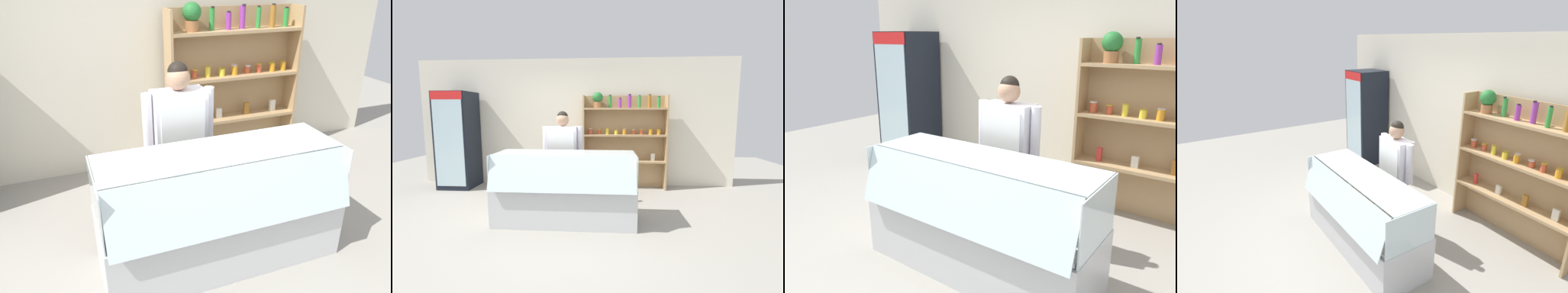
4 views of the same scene
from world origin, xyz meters
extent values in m
plane|color=gray|center=(0.00, 0.00, 0.00)|extent=(12.00, 12.00, 0.00)
cube|color=silver|center=(0.00, 2.17, 1.35)|extent=(6.80, 0.10, 2.70)
cube|color=tan|center=(1.07, 2.00, 0.96)|extent=(1.69, 0.02, 1.92)
cube|color=tan|center=(0.24, 1.86, 0.96)|extent=(0.03, 0.28, 1.92)
cube|color=tan|center=(1.90, 1.86, 0.96)|extent=(0.03, 0.28, 1.92)
cube|color=tan|center=(1.07, 1.86, 0.57)|extent=(1.63, 0.28, 0.04)
cube|color=tan|center=(1.07, 1.86, 1.11)|extent=(1.63, 0.28, 0.04)
cube|color=tan|center=(1.07, 1.86, 1.65)|extent=(1.63, 0.28, 0.04)
cylinder|color=#996038|center=(0.52, 1.86, 1.72)|extent=(0.15, 0.15, 0.12)
sphere|color=#236C2D|center=(0.52, 1.86, 1.87)|extent=(0.21, 0.21, 0.21)
cylinder|color=#2D8C38|center=(0.77, 1.89, 1.79)|extent=(0.06, 0.06, 0.24)
cylinder|color=black|center=(0.77, 1.86, 1.92)|extent=(0.04, 0.04, 0.02)
cylinder|color=purple|center=(0.97, 1.87, 1.76)|extent=(0.07, 0.07, 0.19)
cylinder|color=black|center=(0.97, 1.86, 1.86)|extent=(0.04, 0.04, 0.02)
cylinder|color=purple|center=(1.16, 1.89, 1.79)|extent=(0.07, 0.07, 0.26)
cylinder|color=black|center=(1.16, 1.86, 1.93)|extent=(0.04, 0.04, 0.02)
cylinder|color=#2D8C38|center=(1.36, 1.86, 1.78)|extent=(0.06, 0.06, 0.24)
cylinder|color=black|center=(1.36, 1.86, 1.91)|extent=(0.04, 0.04, 0.02)
cylinder|color=#9E6623|center=(1.56, 1.87, 1.79)|extent=(0.07, 0.07, 0.25)
cylinder|color=black|center=(1.56, 1.86, 1.93)|extent=(0.04, 0.04, 0.02)
cylinder|color=#2D8C38|center=(1.74, 1.87, 1.77)|extent=(0.07, 0.07, 0.21)
cylinder|color=black|center=(1.74, 1.86, 1.89)|extent=(0.04, 0.04, 0.02)
cylinder|color=#BF4C2D|center=(0.38, 1.87, 1.18)|extent=(0.08, 0.08, 0.11)
cylinder|color=silver|center=(0.38, 1.86, 1.24)|extent=(0.09, 0.09, 0.01)
cylinder|color=#BF4C2D|center=(0.56, 1.88, 1.18)|extent=(0.07, 0.07, 0.09)
cylinder|color=gold|center=(0.56, 1.86, 1.23)|extent=(0.07, 0.07, 0.01)
cylinder|color=yellow|center=(0.72, 1.86, 1.19)|extent=(0.06, 0.06, 0.12)
cylinder|color=gold|center=(0.72, 1.86, 1.25)|extent=(0.07, 0.07, 0.01)
cylinder|color=yellow|center=(0.90, 1.85, 1.17)|extent=(0.07, 0.07, 0.08)
cylinder|color=gold|center=(0.90, 1.86, 1.22)|extent=(0.07, 0.07, 0.01)
cylinder|color=orange|center=(1.07, 1.85, 1.18)|extent=(0.07, 0.07, 0.11)
cylinder|color=silver|center=(1.07, 1.86, 1.24)|extent=(0.08, 0.08, 0.01)
cylinder|color=#BF4C2D|center=(1.26, 1.88, 1.17)|extent=(0.07, 0.07, 0.09)
cylinder|color=silver|center=(1.26, 1.86, 1.22)|extent=(0.07, 0.07, 0.01)
cylinder|color=#BF4C2D|center=(1.41, 1.86, 1.18)|extent=(0.07, 0.07, 0.10)
cylinder|color=gold|center=(1.41, 1.86, 1.23)|extent=(0.07, 0.07, 0.01)
cylinder|color=orange|center=(1.59, 1.85, 1.18)|extent=(0.08, 0.08, 0.10)
cylinder|color=gold|center=(1.59, 1.86, 1.24)|extent=(0.08, 0.08, 0.01)
cylinder|color=orange|center=(1.76, 1.85, 1.18)|extent=(0.07, 0.07, 0.10)
cylinder|color=gold|center=(1.76, 1.86, 1.24)|extent=(0.07, 0.07, 0.01)
cube|color=red|center=(0.49, 1.86, 0.67)|extent=(0.06, 0.04, 0.15)
cube|color=silver|center=(0.88, 1.86, 0.65)|extent=(0.08, 0.05, 0.12)
cube|color=#9E6623|center=(1.27, 1.86, 0.67)|extent=(0.07, 0.04, 0.15)
cube|color=silver|center=(1.65, 1.86, 0.67)|extent=(0.08, 0.04, 0.15)
cube|color=silver|center=(0.12, 0.12, 0.28)|extent=(1.99, 0.70, 0.55)
cube|color=white|center=(0.12, 0.12, 0.57)|extent=(1.93, 0.64, 0.03)
cube|color=silver|center=(0.12, -0.21, 0.78)|extent=(1.95, 0.16, 0.47)
cube|color=silver|center=(0.12, 0.17, 1.00)|extent=(1.95, 0.54, 0.01)
cube|color=silver|center=(-0.86, 0.12, 0.78)|extent=(0.01, 0.66, 0.45)
cube|color=silver|center=(1.10, 0.12, 0.78)|extent=(0.01, 0.66, 0.45)
cube|color=tan|center=(-0.63, 0.21, 0.61)|extent=(0.17, 0.15, 0.06)
cube|color=white|center=(-0.63, 0.00, 0.61)|extent=(0.05, 0.03, 0.02)
cube|color=beige|center=(-0.25, 0.21, 0.61)|extent=(0.16, 0.14, 0.06)
cube|color=white|center=(-0.25, 0.00, 0.61)|extent=(0.05, 0.03, 0.02)
cube|color=beige|center=(0.12, 0.21, 0.61)|extent=(0.17, 0.12, 0.06)
cube|color=white|center=(0.12, 0.00, 0.61)|extent=(0.05, 0.03, 0.02)
cube|color=beige|center=(0.49, 0.21, 0.61)|extent=(0.16, 0.11, 0.06)
cube|color=white|center=(0.49, 0.00, 0.61)|extent=(0.05, 0.03, 0.02)
cube|color=beige|center=(0.87, 0.21, 0.61)|extent=(0.16, 0.11, 0.06)
cube|color=white|center=(0.87, 0.00, 0.61)|extent=(0.05, 0.03, 0.02)
cylinder|color=#C1706B|center=(-0.69, 0.02, 0.65)|extent=(0.16, 0.14, 0.13)
cylinder|color=tan|center=(-0.47, 0.02, 0.66)|extent=(0.16, 0.16, 0.15)
cylinder|color=#A35B4C|center=(-0.25, 0.02, 0.64)|extent=(0.16, 0.13, 0.11)
cylinder|color=white|center=(0.62, 0.04, 0.68)|extent=(0.07, 0.07, 0.19)
cylinder|color=white|center=(0.72, 0.04, 0.70)|extent=(0.07, 0.07, 0.22)
cylinder|color=#383D51|center=(-0.12, 0.75, 0.37)|extent=(0.13, 0.13, 0.74)
cylinder|color=#383D51|center=(0.09, 0.75, 0.37)|extent=(0.13, 0.13, 0.74)
cube|color=white|center=(-0.01, 0.75, 1.04)|extent=(0.47, 0.24, 0.61)
cube|color=white|center=(-0.01, 0.63, 0.71)|extent=(0.40, 0.01, 1.14)
cylinder|color=white|center=(-0.30, 0.75, 1.07)|extent=(0.09, 0.09, 0.55)
cylinder|color=white|center=(0.27, 0.75, 1.07)|extent=(0.09, 0.09, 0.55)
sphere|color=tan|center=(-0.01, 0.75, 1.45)|extent=(0.21, 0.21, 0.21)
sphere|color=black|center=(-0.01, 0.76, 1.50)|extent=(0.18, 0.18, 0.18)
camera|label=1|loc=(-1.01, -2.28, 2.28)|focal=35.00mm
camera|label=2|loc=(0.69, -3.49, 1.56)|focal=24.00mm
camera|label=3|loc=(1.82, -2.18, 1.94)|focal=35.00mm
camera|label=4|loc=(3.09, -1.63, 2.63)|focal=28.00mm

